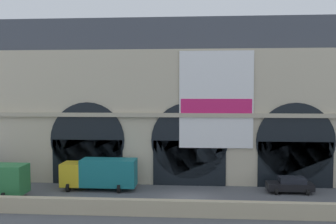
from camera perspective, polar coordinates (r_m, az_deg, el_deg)
ground_plane at (r=35.29m, az=3.15°, el=-13.18°), size 200.00×200.00×0.00m
quay_parapet_wall at (r=30.47m, az=2.99°, el=-14.58°), size 90.00×0.70×1.29m
station_building at (r=41.36m, az=3.43°, el=1.39°), size 45.89×5.36×17.80m
box_truck_midwest at (r=38.58m, az=-10.39°, el=-9.20°), size 7.50×2.91×3.12m
car_mideast at (r=38.94m, az=18.25°, el=-10.55°), size 4.40×2.22×1.55m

